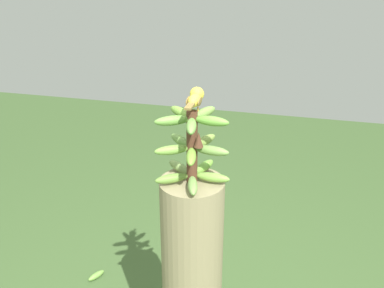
# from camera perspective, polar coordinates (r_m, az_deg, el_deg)

# --- Properties ---
(banana_bunch) EXTENTS (0.30, 0.29, 0.30)m
(banana_bunch) POSITION_cam_1_polar(r_m,az_deg,el_deg) (1.78, 0.02, -0.42)
(banana_bunch) COLOR #4C2D1E
(banana_bunch) RESTS_ON banana_tree
(perched_bird) EXTENTS (0.20, 0.06, 0.08)m
(perched_bird) POSITION_cam_1_polar(r_m,az_deg,el_deg) (1.72, 0.43, 5.80)
(perched_bird) COLOR #C68933
(perched_bird) RESTS_ON banana_bunch
(fallen_banana) EXTENTS (0.13, 0.09, 0.04)m
(fallen_banana) POSITION_cam_1_polar(r_m,az_deg,el_deg) (3.22, -11.89, -15.79)
(fallen_banana) COLOR olive
(fallen_banana) RESTS_ON ground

